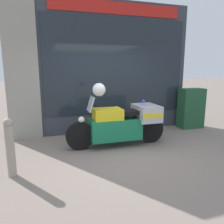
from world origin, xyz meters
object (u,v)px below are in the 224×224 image
Objects in this scene: white_helmet at (99,90)px; paramedic_motorcycle at (123,123)px; street_bollard at (10,147)px; utility_cabinet at (191,108)px.

paramedic_motorcycle is at bearing -0.55° from white_helmet.
street_bollard is (-1.77, -0.91, -0.83)m from white_helmet.
white_helmet reaches higher than street_bollard.
utility_cabinet is at bearing 15.62° from white_helmet.
utility_cabinet reaches higher than street_bollard.
utility_cabinet is 1.20× the size of street_bollard.
paramedic_motorcycle is at bearing -160.99° from utility_cabinet.
paramedic_motorcycle reaches higher than street_bollard.
paramedic_motorcycle is 8.18× the size of white_helmet.
paramedic_motorcycle is at bearing 21.06° from street_bollard.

